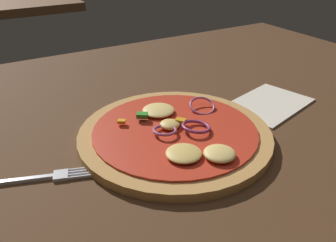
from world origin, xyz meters
TOP-DOWN VIEW (x-y plane):
  - dining_table at (0.00, 0.00)m, footprint 1.32×0.90m
  - pizza at (0.02, -0.03)m, footprint 0.28×0.28m
  - fork at (-0.19, -0.03)m, footprint 0.17×0.07m
  - napkin at (0.22, -0.02)m, footprint 0.17×0.14m

SIDE VIEW (x-z plane):
  - dining_table at x=0.00m, z-range 0.00..0.04m
  - napkin at x=0.22m, z-range 0.04..0.04m
  - fork at x=-0.19m, z-range 0.04..0.04m
  - pizza at x=0.02m, z-range 0.03..0.06m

